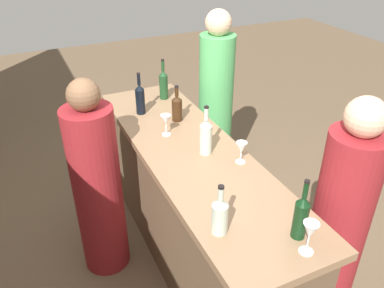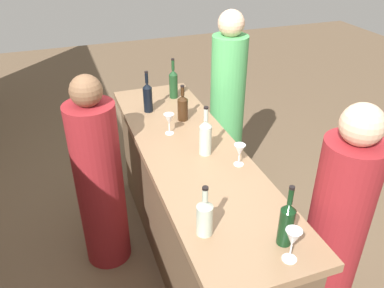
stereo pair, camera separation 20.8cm
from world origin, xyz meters
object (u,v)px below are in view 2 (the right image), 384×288
at_px(wine_glass_near_center, 293,239).
at_px(person_left_guest, 227,107).
at_px(wine_bottle_second_left_clear_pale, 205,216).
at_px(wine_bottle_far_right_olive_green, 173,83).
at_px(wine_bottle_second_right_amber_brown, 183,107).
at_px(wine_glass_near_right, 169,120).
at_px(wine_bottle_leftmost_dark_green, 286,222).
at_px(wine_bottle_center_clear_pale, 205,136).
at_px(person_center_guest, 334,237).
at_px(person_right_guest, 100,183).
at_px(wine_glass_near_left, 240,151).
at_px(wine_bottle_rightmost_near_black, 148,97).

relative_size(wine_glass_near_center, person_left_guest, 0.10).
height_order(wine_bottle_second_left_clear_pale, wine_bottle_far_right_olive_green, wine_bottle_far_right_olive_green).
xyz_separation_m(wine_bottle_second_right_amber_brown, wine_glass_near_right, (-0.17, 0.16, 0.01)).
xyz_separation_m(wine_glass_near_center, wine_glass_near_right, (1.29, 0.17, -0.01)).
distance_m(wine_glass_near_center, wine_glass_near_right, 1.30).
height_order(wine_bottle_leftmost_dark_green, wine_glass_near_center, wine_bottle_leftmost_dark_green).
xyz_separation_m(wine_bottle_center_clear_pale, person_center_guest, (-0.72, -0.51, -0.37)).
height_order(person_left_guest, person_right_guest, person_left_guest).
height_order(wine_bottle_leftmost_dark_green, wine_bottle_center_clear_pale, wine_bottle_center_clear_pale).
relative_size(wine_bottle_second_right_amber_brown, wine_glass_near_center, 1.59).
height_order(wine_bottle_second_left_clear_pale, wine_bottle_second_right_amber_brown, same).
height_order(wine_glass_near_left, person_right_guest, person_right_guest).
xyz_separation_m(wine_glass_near_left, person_left_guest, (1.15, -0.44, -0.30)).
bearing_deg(wine_bottle_rightmost_near_black, wine_bottle_center_clear_pale, -165.20).
relative_size(wine_bottle_center_clear_pale, wine_glass_near_left, 2.34).
bearing_deg(wine_glass_near_right, person_center_guest, -148.17).
bearing_deg(wine_glass_near_left, wine_bottle_center_clear_pale, 37.81).
height_order(wine_bottle_far_right_olive_green, person_center_guest, person_center_guest).
xyz_separation_m(wine_bottle_far_right_olive_green, person_center_guest, (-1.63, -0.44, -0.37)).
relative_size(wine_glass_near_left, person_left_guest, 0.09).
bearing_deg(person_center_guest, wine_bottle_far_right_olive_green, -86.45).
bearing_deg(wine_bottle_leftmost_dark_green, wine_glass_near_right, 9.63).
xyz_separation_m(wine_bottle_rightmost_near_black, wine_bottle_far_right_olive_green, (0.19, -0.26, 0.00)).
distance_m(wine_bottle_rightmost_near_black, wine_bottle_far_right_olive_green, 0.32).
bearing_deg(wine_glass_near_right, wine_glass_near_center, -172.39).
xyz_separation_m(wine_bottle_second_left_clear_pale, wine_glass_near_right, (1.01, -0.13, 0.01)).
distance_m(wine_bottle_center_clear_pale, wine_glass_near_left, 0.24).
height_order(wine_bottle_center_clear_pale, wine_glass_near_left, wine_bottle_center_clear_pale).
bearing_deg(person_center_guest, wine_bottle_center_clear_pale, -66.15).
xyz_separation_m(person_left_guest, person_center_guest, (-1.68, 0.08, -0.05)).
distance_m(wine_bottle_far_right_olive_green, wine_glass_near_center, 1.88).
distance_m(wine_bottle_far_right_olive_green, wine_glass_near_right, 0.62).
bearing_deg(wine_glass_near_right, person_left_guest, -49.18).
bearing_deg(wine_bottle_second_left_clear_pale, wine_glass_near_center, -133.83).
bearing_deg(person_left_guest, wine_bottle_leftmost_dark_green, 77.13).
distance_m(wine_bottle_second_right_amber_brown, person_left_guest, 0.80).
bearing_deg(wine_glass_near_left, wine_bottle_far_right_olive_green, 3.92).
distance_m(wine_glass_near_right, person_center_guest, 1.28).
bearing_deg(wine_bottle_rightmost_near_black, wine_glass_near_left, -159.68).
relative_size(wine_bottle_second_right_amber_brown, wine_bottle_rightmost_near_black, 0.84).
height_order(wine_bottle_rightmost_near_black, wine_glass_near_right, wine_bottle_rightmost_near_black).
xyz_separation_m(wine_glass_near_right, person_right_guest, (-0.01, 0.52, -0.40)).
bearing_deg(wine_glass_near_right, wine_bottle_second_left_clear_pale, 172.90).
relative_size(wine_glass_near_right, person_right_guest, 0.10).
distance_m(wine_glass_near_left, person_right_guest, 1.03).
bearing_deg(person_left_guest, wine_glass_near_left, 72.27).
relative_size(wine_glass_near_center, person_right_guest, 0.12).
distance_m(wine_bottle_leftmost_dark_green, wine_glass_near_left, 0.68).
bearing_deg(wine_glass_near_left, person_right_guest, 58.12).
height_order(wine_bottle_leftmost_dark_green, wine_glass_near_left, wine_bottle_leftmost_dark_green).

